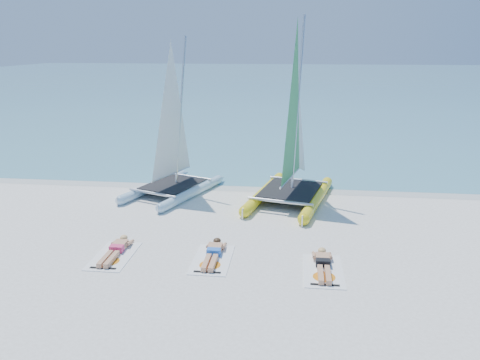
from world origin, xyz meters
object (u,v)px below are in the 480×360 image
object	(u,v)px
sunbather_b	(213,253)
towel_c	(323,271)
towel_a	(114,256)
sunbather_c	(323,263)
catamaran_yellow	(295,141)
sunbather_a	(116,249)
towel_b	(212,259)
catamaran_blue	(173,147)

from	to	relation	value
sunbather_b	towel_c	bearing A→B (deg)	-9.78
towel_a	sunbather_c	distance (m)	5.64
sunbather_b	towel_c	size ratio (longest dim) A/B	0.93
catamaran_yellow	sunbather_a	distance (m)	7.65
towel_a	sunbather_b	bearing A→B (deg)	6.05
towel_b	towel_a	bearing A→B (deg)	-177.98
catamaran_blue	sunbather_a	world-z (taller)	catamaran_blue
sunbather_a	towel_c	xyz separation A→B (m)	(5.64, -0.41, -0.11)
towel_a	sunbather_c	world-z (taller)	sunbather_c
catamaran_yellow	catamaran_blue	bearing A→B (deg)	-165.86
catamaran_yellow	towel_a	xyz separation A→B (m)	(-4.82, -5.77, -2.14)
towel_b	sunbather_b	distance (m)	0.22
towel_c	sunbather_c	world-z (taller)	sunbather_c
sunbather_a	catamaran_blue	bearing A→B (deg)	87.50
sunbather_a	towel_c	world-z (taller)	sunbather_a
catamaran_blue	catamaran_yellow	bearing A→B (deg)	21.75
catamaran_yellow	sunbather_c	world-z (taller)	catamaran_yellow
towel_b	sunbather_c	xyz separation A→B (m)	(2.93, -0.12, 0.11)
towel_c	towel_a	bearing A→B (deg)	177.79
towel_a	sunbather_a	xyz separation A→B (m)	(0.00, 0.19, 0.11)
sunbather_a	sunbather_b	bearing A→B (deg)	2.02
towel_a	sunbather_b	size ratio (longest dim) A/B	1.07
catamaran_blue	sunbather_b	world-z (taller)	catamaran_blue
sunbather_a	towel_c	size ratio (longest dim) A/B	0.93
towel_a	sunbather_a	world-z (taller)	sunbather_a
catamaran_yellow	towel_a	bearing A→B (deg)	-116.70
catamaran_yellow	sunbather_a	xyz separation A→B (m)	(-4.82, -5.58, -2.03)
sunbather_a	sunbather_b	xyz separation A→B (m)	(2.71, 0.10, 0.00)
sunbather_a	towel_a	bearing A→B (deg)	-90.00
towel_c	sunbather_c	size ratio (longest dim) A/B	1.07
towel_a	towel_b	distance (m)	2.71
towel_c	sunbather_a	bearing A→B (deg)	175.85
catamaran_blue	sunbather_a	size ratio (longest dim) A/B	3.51
catamaran_blue	sunbather_c	xyz separation A→B (m)	(5.40, -5.72, -1.69)
catamaran_blue	towel_b	world-z (taller)	catamaran_blue
sunbather_c	towel_b	bearing A→B (deg)	177.64
catamaran_blue	sunbather_c	world-z (taller)	catamaran_blue
catamaran_yellow	sunbather_b	xyz separation A→B (m)	(-2.11, -5.48, -2.03)
catamaran_yellow	sunbather_a	bearing A→B (deg)	-117.66
sunbather_a	towel_b	distance (m)	2.71
towel_a	sunbather_c	bearing A→B (deg)	-0.26
towel_b	sunbather_c	distance (m)	2.93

